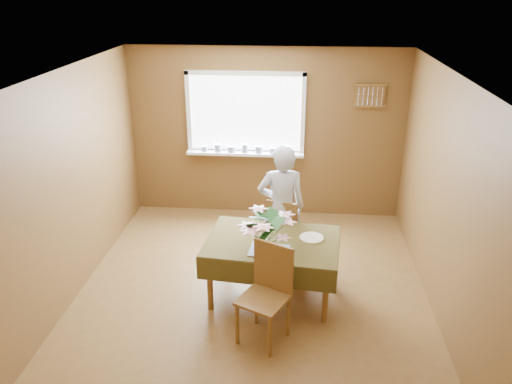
# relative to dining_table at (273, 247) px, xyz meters

# --- Properties ---
(floor) EXTENTS (4.50, 4.50, 0.00)m
(floor) POSITION_rel_dining_table_xyz_m (-0.23, -0.03, -0.62)
(floor) COLOR brown
(floor) RESTS_ON ground
(ceiling) EXTENTS (4.50, 4.50, 0.00)m
(ceiling) POSITION_rel_dining_table_xyz_m (-0.23, -0.03, 1.88)
(ceiling) COLOR white
(ceiling) RESTS_ON wall_back
(wall_back) EXTENTS (4.00, 0.00, 4.00)m
(wall_back) POSITION_rel_dining_table_xyz_m (-0.23, 2.22, 0.63)
(wall_back) COLOR brown
(wall_back) RESTS_ON floor
(wall_front) EXTENTS (4.00, 0.00, 4.00)m
(wall_front) POSITION_rel_dining_table_xyz_m (-0.23, -2.28, 0.63)
(wall_front) COLOR brown
(wall_front) RESTS_ON floor
(wall_left) EXTENTS (0.00, 4.50, 4.50)m
(wall_left) POSITION_rel_dining_table_xyz_m (-2.23, -0.03, 0.63)
(wall_left) COLOR brown
(wall_left) RESTS_ON floor
(wall_right) EXTENTS (0.00, 4.50, 4.50)m
(wall_right) POSITION_rel_dining_table_xyz_m (1.77, -0.03, 0.63)
(wall_right) COLOR brown
(wall_right) RESTS_ON floor
(window_assembly) EXTENTS (1.72, 0.20, 1.22)m
(window_assembly) POSITION_rel_dining_table_xyz_m (-0.53, 2.17, 0.72)
(window_assembly) COLOR white
(window_assembly) RESTS_ON wall_back
(spoon_rack) EXTENTS (0.44, 0.05, 0.33)m
(spoon_rack) POSITION_rel_dining_table_xyz_m (1.22, 2.19, 1.23)
(spoon_rack) COLOR brown
(spoon_rack) RESTS_ON wall_back
(dining_table) EXTENTS (1.54, 1.13, 0.71)m
(dining_table) POSITION_rel_dining_table_xyz_m (0.00, 0.00, 0.00)
(dining_table) COLOR brown
(dining_table) RESTS_ON floor
(chair_far) EXTENTS (0.48, 0.48, 0.90)m
(chair_far) POSITION_rel_dining_table_xyz_m (0.11, 0.69, -0.13)
(chair_far) COLOR brown
(chair_far) RESTS_ON floor
(chair_near) EXTENTS (0.58, 0.58, 1.00)m
(chair_near) POSITION_rel_dining_table_xyz_m (-0.01, -0.70, -0.08)
(chair_near) COLOR brown
(chair_near) RESTS_ON floor
(seated_woman) EXTENTS (0.62, 0.45, 1.59)m
(seated_woman) POSITION_rel_dining_table_xyz_m (0.07, 0.67, 0.17)
(seated_woman) COLOR white
(seated_woman) RESTS_ON floor
(flower_bouquet) EXTENTS (0.50, 0.50, 0.43)m
(flower_bouquet) POSITION_rel_dining_table_xyz_m (-0.08, -0.24, 0.36)
(flower_bouquet) COLOR white
(flower_bouquet) RESTS_ON dining_table
(side_plate) EXTENTS (0.29, 0.29, 0.01)m
(side_plate) POSITION_rel_dining_table_xyz_m (0.43, 0.09, 0.09)
(side_plate) COLOR white
(side_plate) RESTS_ON dining_table
(table_knife) EXTENTS (0.05, 0.22, 0.00)m
(table_knife) POSITION_rel_dining_table_xyz_m (0.09, -0.23, 0.09)
(table_knife) COLOR silver
(table_knife) RESTS_ON dining_table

